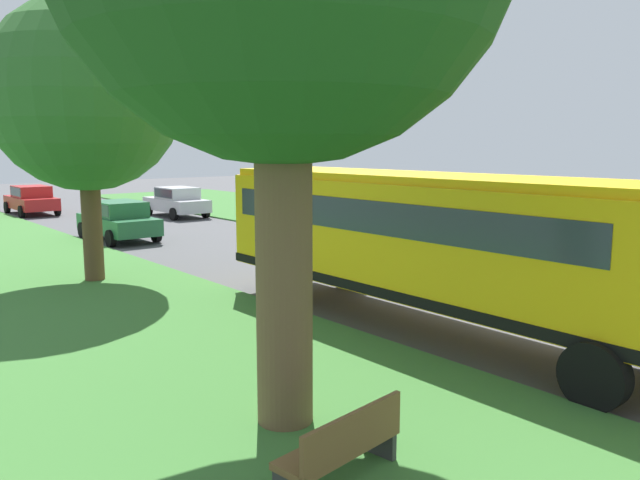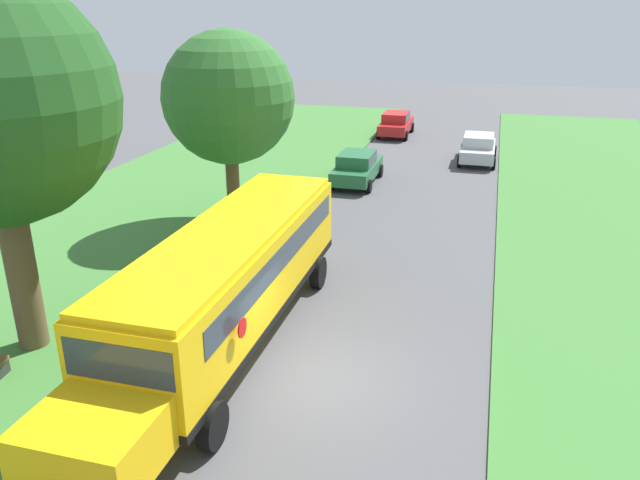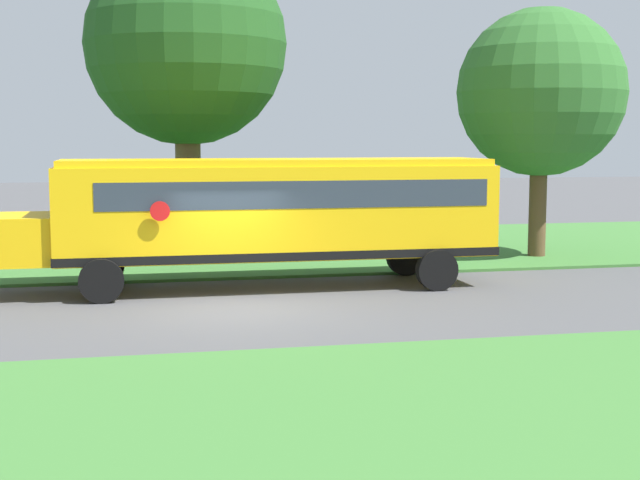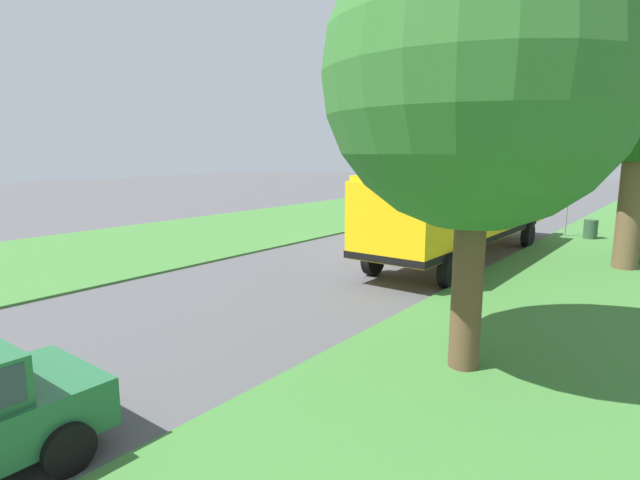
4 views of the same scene
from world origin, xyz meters
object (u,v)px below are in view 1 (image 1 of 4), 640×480
car_silver_middle (177,200)px  park_bench (343,447)px  car_red_furthest (31,198)px  car_green_nearest (119,218)px  school_bus (439,237)px  oak_tree_roadside_mid (86,94)px

car_silver_middle → park_bench: car_silver_middle is taller
car_silver_middle → park_bench: size_ratio=2.66×
park_bench → car_red_furthest: bearing=80.6°
car_green_nearest → car_silver_middle: same height
school_bus → car_green_nearest: bearing=90.6°
school_bus → car_red_furthest: size_ratio=2.82×
park_bench → car_silver_middle: bearing=66.9°
school_bus → oak_tree_roadside_mid: bearing=112.3°
school_bus → car_red_furthest: 28.29m
school_bus → car_red_furthest: bearing=90.3°
car_green_nearest → car_silver_middle: (5.60, 6.13, 0.00)m
car_green_nearest → car_silver_middle: bearing=47.6°
car_green_nearest → oak_tree_roadside_mid: 8.98m
school_bus → oak_tree_roadside_mid: (-3.66, 8.94, 3.16)m
car_silver_middle → oak_tree_roadside_mid: 16.62m
school_bus → car_green_nearest: 16.10m
car_green_nearest → park_bench: bearing=-105.1°
car_green_nearest → park_bench: size_ratio=2.66×
school_bus → car_silver_middle: (5.44, 22.19, -1.05)m
school_bus → oak_tree_roadside_mid: size_ratio=1.64×
oak_tree_roadside_mid → school_bus: bearing=-67.7°
oak_tree_roadside_mid → park_bench: oak_tree_roadside_mid is taller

